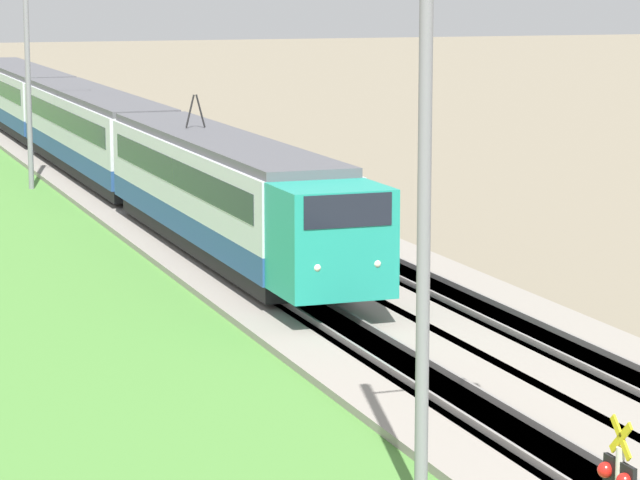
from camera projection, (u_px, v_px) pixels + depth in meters
ballast_main at (83, 172)px, 68.18m from camera, size 240.00×4.40×0.30m
ballast_adjacent at (171, 168)px, 69.52m from camera, size 240.00×4.40×0.30m
track_main at (83, 171)px, 68.18m from camera, size 240.00×1.57×0.45m
track_adjacent at (171, 168)px, 69.52m from camera, size 240.00×1.57×0.45m
passenger_train at (93, 128)px, 65.48m from camera, size 62.49×2.82×5.02m
catenary_mast_near at (427, 209)px, 24.02m from camera, size 0.22×2.56×9.84m
catenary_mast_mid at (29, 76)px, 62.02m from camera, size 0.22×2.56×9.29m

